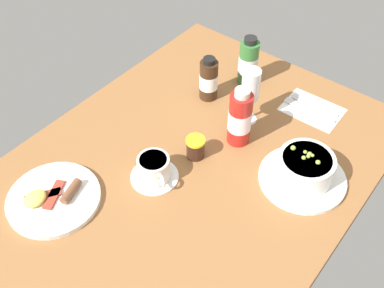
# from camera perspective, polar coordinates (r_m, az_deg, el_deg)

# --- Properties ---
(ground_plane) EXTENTS (1.10, 0.84, 0.03)m
(ground_plane) POSITION_cam_1_polar(r_m,az_deg,el_deg) (1.25, 0.22, -2.63)
(ground_plane) COLOR brown
(porridge_bowl) EXTENTS (0.23, 0.23, 0.09)m
(porridge_bowl) POSITION_cam_1_polar(r_m,az_deg,el_deg) (1.20, 13.83, -3.15)
(porridge_bowl) COLOR white
(porridge_bowl) RESTS_ON ground_plane
(cutlery_setting) EXTENTS (0.13, 0.18, 0.01)m
(cutlery_setting) POSITION_cam_1_polar(r_m,az_deg,el_deg) (1.43, 14.61, 4.30)
(cutlery_setting) COLOR white
(cutlery_setting) RESTS_ON ground_plane
(coffee_cup) EXTENTS (0.13, 0.13, 0.07)m
(coffee_cup) POSITION_cam_1_polar(r_m,az_deg,el_deg) (1.18, -4.76, -3.13)
(coffee_cup) COLOR white
(coffee_cup) RESTS_ON ground_plane
(wine_glass) EXTENTS (0.06, 0.06, 0.18)m
(wine_glass) POSITION_cam_1_polar(r_m,az_deg,el_deg) (1.29, 7.30, 6.99)
(wine_glass) COLOR white
(wine_glass) RESTS_ON ground_plane
(jam_jar) EXTENTS (0.05, 0.05, 0.06)m
(jam_jar) POSITION_cam_1_polar(r_m,az_deg,el_deg) (1.23, 0.44, -0.44)
(jam_jar) COLOR #371F15
(jam_jar) RESTS_ON ground_plane
(sauce_bottle_red) EXTENTS (0.06, 0.06, 0.18)m
(sauce_bottle_red) POSITION_cam_1_polar(r_m,az_deg,el_deg) (1.24, 5.98, 3.22)
(sauce_bottle_red) COLOR #B21E19
(sauce_bottle_red) RESTS_ON ground_plane
(sauce_bottle_green) EXTENTS (0.06, 0.06, 0.16)m
(sauce_bottle_green) POSITION_cam_1_polar(r_m,az_deg,el_deg) (1.45, 7.02, 10.07)
(sauce_bottle_green) COLOR #337233
(sauce_bottle_green) RESTS_ON ground_plane
(sauce_bottle_brown) EXTENTS (0.06, 0.06, 0.14)m
(sauce_bottle_brown) POSITION_cam_1_polar(r_m,az_deg,el_deg) (1.39, 2.08, 8.02)
(sauce_bottle_brown) COLOR #382314
(sauce_bottle_brown) RESTS_ON ground_plane
(breakfast_plate) EXTENTS (0.23, 0.23, 0.04)m
(breakfast_plate) POSITION_cam_1_polar(r_m,az_deg,el_deg) (1.20, -16.95, -6.49)
(breakfast_plate) COLOR white
(breakfast_plate) RESTS_ON ground_plane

